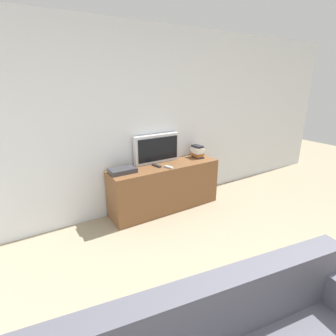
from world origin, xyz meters
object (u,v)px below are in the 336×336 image
tv_stand (165,187)px  remote_on_stand (157,166)px  television (157,149)px  book_stack (197,152)px  set_top_box (123,170)px  remote_secondary (169,167)px

tv_stand → remote_on_stand: 0.38m
television → book_stack: television is taller
book_stack → set_top_box: book_stack is taller
remote_on_stand → remote_secondary: bearing=-54.0°
book_stack → remote_on_stand: 0.79m
remote_secondary → set_top_box: set_top_box is taller
book_stack → television: bearing=170.0°
remote_secondary → set_top_box: bearing=165.5°
remote_on_stand → remote_secondary: (0.11, -0.15, 0.00)m
television → book_stack: 0.69m
television → remote_on_stand: television is taller
set_top_box → tv_stand: bearing=-2.3°
set_top_box → remote_on_stand: bearing=-1.1°
remote_secondary → tv_stand: bearing=83.5°
tv_stand → remote_secondary: bearing=-96.5°
tv_stand → remote_on_stand: size_ratio=9.45×
tv_stand → set_top_box: size_ratio=4.80×
tv_stand → remote_secondary: size_ratio=11.22×
tv_stand → remote_secondary: remote_secondary is taller
remote_secondary → remote_on_stand: bearing=126.0°
television → remote_secondary: television is taller
remote_on_stand → remote_secondary: same height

